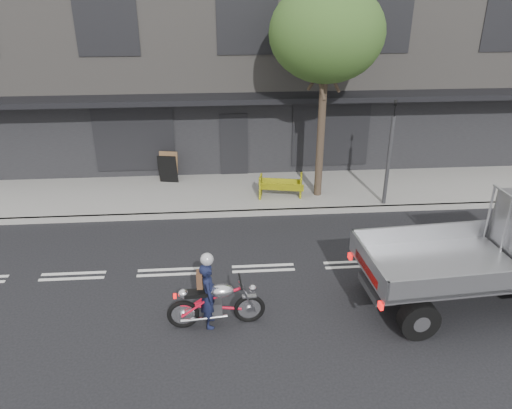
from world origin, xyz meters
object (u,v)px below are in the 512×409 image
(construction_barrier, at_px, (282,188))
(sandwich_board, at_px, (168,169))
(motorcycle, at_px, (216,303))
(rider, at_px, (209,295))
(street_tree, at_px, (327,34))
(traffic_light_pole, at_px, (389,159))

(construction_barrier, relative_size, sandwich_board, 1.38)
(motorcycle, relative_size, rider, 1.39)
(street_tree, distance_m, traffic_light_pole, 4.23)
(construction_barrier, distance_m, sandwich_board, 4.15)
(motorcycle, height_order, rider, rider)
(street_tree, bearing_deg, sandwich_board, 164.79)
(street_tree, distance_m, construction_barrier, 4.90)
(traffic_light_pole, bearing_deg, sandwich_board, 162.49)
(sandwich_board, bearing_deg, construction_barrier, -12.85)
(street_tree, height_order, traffic_light_pole, street_tree)
(traffic_light_pole, height_order, motorcycle, traffic_light_pole)
(traffic_light_pole, xyz_separation_m, rider, (-5.55, -5.49, -0.89))
(motorcycle, relative_size, sandwich_board, 2.04)
(construction_barrier, bearing_deg, sandwich_board, 156.25)
(rider, xyz_separation_m, sandwich_board, (-1.50, 7.71, -0.09))
(construction_barrier, bearing_deg, street_tree, 13.34)
(motorcycle, bearing_deg, street_tree, 58.38)
(traffic_light_pole, xyz_separation_m, sandwich_board, (-7.05, 2.22, -0.98))
(construction_barrier, height_order, sandwich_board, sandwich_board)
(sandwich_board, bearing_deg, rider, -68.13)
(street_tree, bearing_deg, construction_barrier, -166.66)
(street_tree, distance_m, motorcycle, 8.60)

